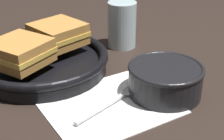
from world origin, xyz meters
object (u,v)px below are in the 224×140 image
object	(u,v)px
skillet	(41,62)
spoon	(125,94)
sandwich_near_left	(58,34)
sandwich_near_right	(20,52)
drinking_glass	(122,25)
soup_bowl	(165,78)

from	to	relation	value
skillet	spoon	bearing A→B (deg)	-61.64
sandwich_near_left	sandwich_near_right	xyz separation A→B (m)	(-0.10, -0.06, 0.00)
drinking_glass	spoon	bearing A→B (deg)	-119.51
sandwich_near_left	skillet	bearing A→B (deg)	-152.87
spoon	sandwich_near_right	size ratio (longest dim) A/B	1.25
spoon	skillet	size ratio (longest dim) A/B	0.51
spoon	sandwich_near_right	xyz separation A→B (m)	(-0.14, 0.15, 0.06)
drinking_glass	sandwich_near_left	bearing A→B (deg)	-177.34
soup_bowl	skillet	size ratio (longest dim) A/B	0.41
skillet	sandwich_near_right	xyz separation A→B (m)	(-0.05, -0.03, 0.04)
skillet	sandwich_near_left	xyz separation A→B (m)	(0.05, 0.03, 0.04)
skillet	sandwich_near_right	size ratio (longest dim) A/B	2.48
soup_bowl	drinking_glass	xyz separation A→B (m)	(0.05, 0.24, 0.02)
spoon	sandwich_near_left	xyz separation A→B (m)	(-0.05, 0.20, 0.06)
sandwich_near_left	soup_bowl	bearing A→B (deg)	-63.18
sandwich_near_left	drinking_glass	distance (m)	0.17
sandwich_near_right	drinking_glass	size ratio (longest dim) A/B	1.24
spoon	sandwich_near_left	world-z (taller)	sandwich_near_left
spoon	sandwich_near_right	bearing A→B (deg)	115.01
sandwich_near_left	drinking_glass	bearing A→B (deg)	2.66
soup_bowl	spoon	world-z (taller)	soup_bowl
sandwich_near_left	drinking_glass	world-z (taller)	drinking_glass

